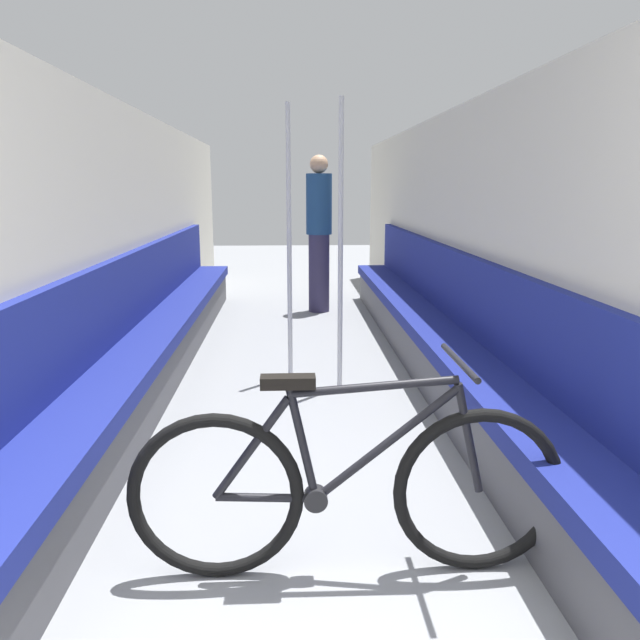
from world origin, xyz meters
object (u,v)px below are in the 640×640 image
Objects in this scene: bench_seat_row_right at (436,335)px; passenger_standing at (319,232)px; grab_pole_far at (289,249)px; bench_seat_row_left at (154,338)px; grab_pole_near at (340,253)px; bicycle at (348,488)px.

passenger_standing reaches higher than bench_seat_row_right.
grab_pole_far is 1.14× the size of passenger_standing.
grab_pole_far is at bearing 179.98° from bench_seat_row_right.
grab_pole_far reaches higher than bench_seat_row_left.
bench_seat_row_left is 1.60m from grab_pole_near.
grab_pole_near is 1.00× the size of grab_pole_far.
bicycle is (-0.94, -2.57, 0.04)m from bench_seat_row_right.
bicycle is 2.37m from grab_pole_near.
grab_pole_far is at bearing 140.21° from grab_pole_near.
bicycle is 0.91× the size of passenger_standing.
bicycle is at bearing -63.87° from bench_seat_row_left.
bench_seat_row_right is at bearing -0.02° from grab_pole_far.
bench_seat_row_left is 3.80× the size of passenger_standing.
bench_seat_row_left is 4.16× the size of bicycle.
bench_seat_row_left and bench_seat_row_right have the same top height.
passenger_standing is (1.40, 2.59, 0.63)m from bench_seat_row_left.
grab_pole_near is at bearing -133.42° from passenger_standing.
bench_seat_row_left is 3.34× the size of grab_pole_near.
passenger_standing is at bearing 82.29° from grab_pole_far.
grab_pole_near is at bearing -159.00° from bench_seat_row_right.
grab_pole_near is 2.90m from passenger_standing.
bench_seat_row_right is 2.79m from passenger_standing.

